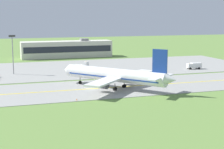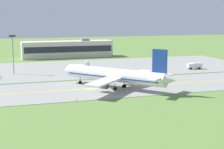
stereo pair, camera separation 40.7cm
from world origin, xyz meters
The scene contains 10 objects.
ground_plane centered at (0.00, 0.00, 0.00)m, with size 500.00×500.00×0.00m, color olive.
taxiway_strip centered at (0.00, 0.00, 0.05)m, with size 240.00×28.00×0.10m, color gray.
apron_pad centered at (10.00, 42.00, 0.05)m, with size 140.00×52.00×0.10m, color gray.
taxiway_centreline centered at (0.00, 0.00, 0.11)m, with size 220.00×0.60×0.01m, color yellow.
airplane_lead centered at (6.85, -1.80, 4.13)m, with size 29.39×33.17×12.70m.
service_truck_baggage centered at (50.14, 25.42, 1.53)m, with size 6.12×2.65×2.60m.
service_truck_catering centered at (8.12, 44.82, 1.18)m, with size 5.90×6.05×2.59m.
terminal_building centered at (8.27, 82.47, 4.32)m, with size 46.98×9.98×9.78m.
apron_light_mast centered at (-21.07, 35.15, 9.33)m, with size 2.40×0.50×14.70m.
traffic_cone_near_edge centered at (-7.48, -12.93, 0.30)m, with size 0.44×0.44×0.60m, color orange.
Camera 2 is at (-26.09, -101.20, 21.91)m, focal length 56.87 mm.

